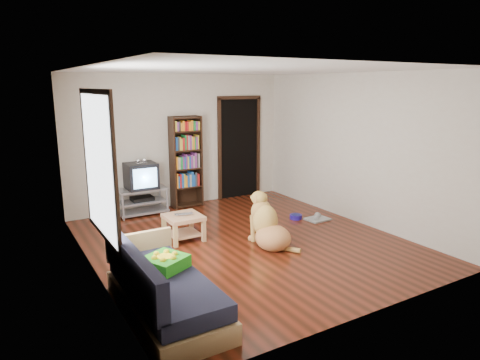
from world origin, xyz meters
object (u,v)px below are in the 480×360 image
tv_stand (142,200)px  crt_tv (141,175)px  green_cushion (165,262)px  bookshelf (186,157)px  dog_bowl (296,217)px  grey_rag (318,219)px  sofa (161,291)px  coffee_table (183,223)px  dog (268,226)px  laptop (184,215)px

tv_stand → crt_tv: crt_tv is taller
green_cushion → bookshelf: bookshelf is taller
green_cushion → dog_bowl: size_ratio=1.87×
grey_rag → sofa: bearing=-155.1°
green_cushion → grey_rag: (3.46, 1.47, -0.47)m
coffee_table → tv_stand: bearing=94.2°
dog_bowl → bookshelf: size_ratio=0.12×
grey_rag → sofa: size_ratio=0.22×
grey_rag → dog: dog is taller
green_cushion → dog_bowl: 3.62m
dog_bowl → dog: (-1.19, -0.82, 0.27)m
coffee_table → dog_bowl: bearing=-1.4°
laptop → dog_bowl: laptop is taller
tv_stand → sofa: bearing=-105.0°
green_cushion → sofa: (-0.12, -0.20, -0.23)m
green_cushion → coffee_table: (0.97, 1.77, -0.21)m
laptop → coffee_table: 0.13m
bookshelf → dog: 2.73m
bookshelf → green_cushion: bearing=-117.0°
dog_bowl → coffee_table: (-2.18, 0.05, 0.24)m
dog_bowl → dog: bearing=-145.3°
dog → dog_bowl: bearing=34.7°
green_cushion → tv_stand: bearing=49.8°
laptop → dog: bearing=-25.9°
grey_rag → green_cushion: bearing=-157.0°
laptop → bookshelf: bookshelf is taller
laptop → dog_bowl: bearing=13.7°
green_cushion → tv_stand: (0.85, 3.44, -0.22)m
crt_tv → dog: bearing=-66.3°
laptop → bookshelf: bearing=79.5°
laptop → crt_tv: (-0.12, 1.71, 0.33)m
coffee_table → crt_tv: bearing=94.2°
tv_stand → bookshelf: bookshelf is taller
laptop → bookshelf: (0.83, 1.79, 0.59)m
dog_bowl → sofa: sofa is taller
laptop → tv_stand: bearing=108.5°
green_cushion → laptop: (0.97, 1.74, -0.08)m
laptop → bookshelf: size_ratio=0.16×
green_cushion → grey_rag: size_ratio=1.03×
dog_bowl → crt_tv: (-2.31, 1.74, 0.70)m
grey_rag → bookshelf: (-1.66, 2.06, 0.99)m
laptop → coffee_table: (0.00, 0.03, -0.13)m
laptop → dog: size_ratio=0.28×
tv_stand → coffee_table: 1.67m
bookshelf → dog: size_ratio=1.79×
laptop → dog_bowl: (2.18, -0.02, -0.37)m
laptop → coffee_table: laptop is taller
dog_bowl → bookshelf: (-1.36, 1.81, 0.96)m
dog → laptop: bearing=139.8°
laptop → tv_stand: (-0.12, 1.69, -0.14)m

